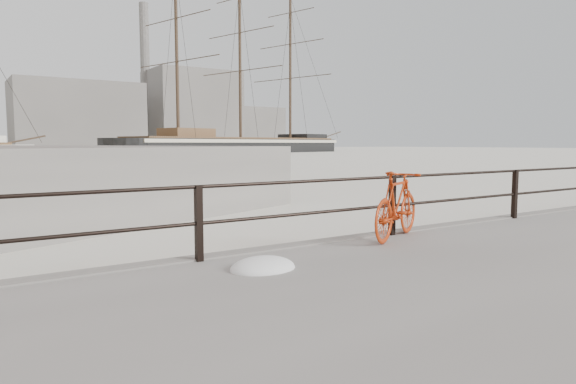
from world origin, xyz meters
TOP-DOWN VIEW (x-y plane):
  - ground at (0.00, 0.00)m, footprint 400.00×400.00m
  - guardrail at (0.00, -0.15)m, footprint 28.00×0.10m
  - bicycle at (-3.68, -0.43)m, footprint 1.78×1.02m
  - barque_black at (39.08, 84.03)m, footprint 70.47×39.40m
  - industrial_west at (20.00, 140.00)m, footprint 32.00×18.00m
  - industrial_mid at (55.00, 145.00)m, footprint 26.00×20.00m
  - industrial_east at (78.00, 150.00)m, footprint 20.00×16.00m
  - smokestack at (42.00, 150.00)m, footprint 2.80×2.80m

SIDE VIEW (x-z plane):
  - ground at x=0.00m, z-range 0.00..0.00m
  - barque_black at x=39.08m, z-range -18.72..18.72m
  - guardrail at x=0.00m, z-range 0.35..1.35m
  - bicycle at x=-3.68m, z-range 0.35..1.46m
  - industrial_east at x=78.00m, z-range 0.00..14.00m
  - industrial_west at x=20.00m, z-range 0.00..18.00m
  - industrial_mid at x=55.00m, z-range 0.00..24.00m
  - smokestack at x=42.00m, z-range 0.00..44.00m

